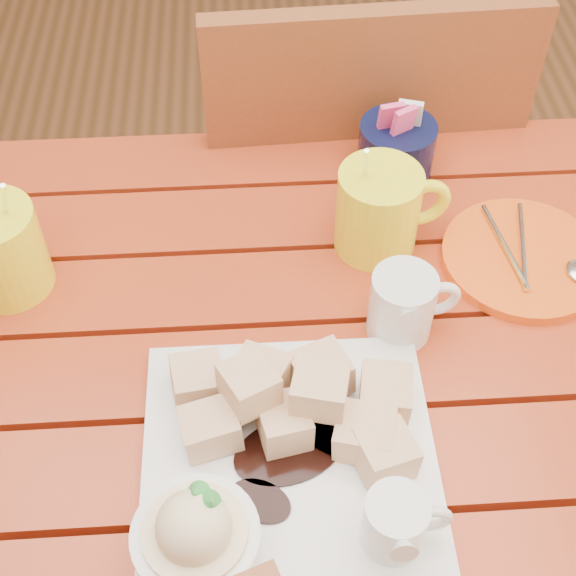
{
  "coord_description": "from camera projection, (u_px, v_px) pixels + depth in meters",
  "views": [
    {
      "loc": [
        0.01,
        -0.49,
        1.45
      ],
      "look_at": [
        0.04,
        0.05,
        0.82
      ],
      "focal_mm": 50.0,
      "sensor_mm": 36.0,
      "label": 1
    }
  ],
  "objects": [
    {
      "name": "table",
      "position": [
        254.0,
        421.0,
        0.93
      ],
      "size": [
        1.2,
        0.79,
        0.75
      ],
      "color": "#9A2C13",
      "rests_on": "ground"
    },
    {
      "name": "dessert_plate",
      "position": [
        274.0,
        470.0,
        0.74
      ],
      "size": [
        0.28,
        0.28,
        0.11
      ],
      "rotation": [
        0.0,
        0.0,
        -0.0
      ],
      "color": "white",
      "rests_on": "table"
    },
    {
      "name": "coffee_mug_right",
      "position": [
        380.0,
        209.0,
        0.93
      ],
      "size": [
        0.14,
        0.1,
        0.16
      ],
      "rotation": [
        0.0,
        0.0,
        0.18
      ],
      "color": "#FFF320",
      "rests_on": "table"
    },
    {
      "name": "cream_pitcher",
      "position": [
        404.0,
        305.0,
        0.85
      ],
      "size": [
        0.1,
        0.09,
        0.09
      ],
      "rotation": [
        0.0,
        0.0,
        0.13
      ],
      "color": "white",
      "rests_on": "table"
    },
    {
      "name": "sugar_caddy",
      "position": [
        396.0,
        147.0,
        1.03
      ],
      "size": [
        0.1,
        0.1,
        0.11
      ],
      "color": "black",
      "rests_on": "table"
    },
    {
      "name": "orange_saucer",
      "position": [
        525.0,
        258.0,
        0.94
      ],
      "size": [
        0.19,
        0.19,
        0.02
      ],
      "rotation": [
        0.0,
        0.0,
        -0.05
      ],
      "color": "#FA5B15",
      "rests_on": "table"
    },
    {
      "name": "chair_far",
      "position": [
        346.0,
        196.0,
        1.35
      ],
      "size": [
        0.46,
        0.46,
        0.93
      ],
      "rotation": [
        0.0,
        0.0,
        3.18
      ],
      "color": "brown",
      "rests_on": "ground"
    }
  ]
}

